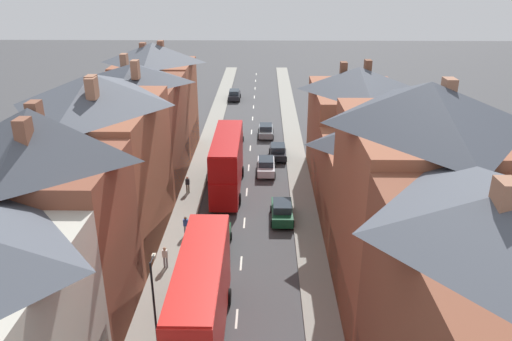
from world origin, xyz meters
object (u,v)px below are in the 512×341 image
at_px(car_parked_right_b, 235,139).
at_px(pedestrian_mid_right, 186,225).
at_px(double_decker_bus_lead, 201,299).
at_px(pedestrian_far_left, 188,184).
at_px(pedestrian_mid_left, 165,256).
at_px(street_lamp, 154,297).
at_px(double_decker_bus_mid_street, 227,162).
at_px(car_mid_white, 217,168).
at_px(car_mid_black, 218,240).
at_px(car_parked_right_a, 234,95).
at_px(car_near_blue, 282,211).
at_px(car_near_silver, 266,166).
at_px(car_parked_left_b, 278,151).
at_px(car_parked_left_a, 266,130).

relative_size(car_parked_right_b, pedestrian_mid_right, 2.62).
relative_size(double_decker_bus_lead, pedestrian_far_left, 6.71).
bearing_deg(pedestrian_mid_left, street_lamp, -82.77).
distance_m(double_decker_bus_mid_street, car_mid_white, 4.03).
bearing_deg(double_decker_bus_mid_street, car_mid_black, -89.95).
height_order(double_decker_bus_lead, car_parked_right_a, double_decker_bus_lead).
height_order(car_parked_right_a, pedestrian_mid_left, pedestrian_mid_left).
xyz_separation_m(car_near_blue, street_lamp, (-7.35, -14.85, 2.39)).
bearing_deg(car_parked_right_b, pedestrian_mid_left, -97.50).
relative_size(car_near_silver, car_mid_black, 0.96).
bearing_deg(double_decker_bus_mid_street, car_near_blue, -50.40).
bearing_deg(car_parked_right_b, car_mid_black, -90.00).
relative_size(double_decker_bus_mid_street, street_lamp, 1.96).
bearing_deg(car_parked_right_a, car_parked_left_b, -76.27).
height_order(car_near_blue, car_mid_white, car_near_blue).
height_order(double_decker_bus_mid_street, car_near_blue, double_decker_bus_mid_street).
bearing_deg(car_parked_left_a, pedestrian_mid_left, -103.58).
relative_size(car_near_blue, car_near_silver, 0.98).
height_order(car_parked_left_a, car_parked_right_b, car_parked_left_a).
xyz_separation_m(double_decker_bus_lead, car_near_blue, (4.91, 14.40, -1.96)).
relative_size(car_parked_right_a, car_parked_right_b, 1.06).
height_order(car_parked_right_b, pedestrian_mid_left, pedestrian_mid_left).
distance_m(car_parked_right_a, car_parked_right_b, 21.26).
distance_m(car_mid_black, pedestrian_mid_right, 3.22).
relative_size(car_mid_black, pedestrian_far_left, 2.77).
xyz_separation_m(car_mid_white, pedestrian_mid_left, (-2.10, -16.55, 0.21)).
bearing_deg(pedestrian_mid_left, car_near_blue, 41.52).
relative_size(car_parked_left_a, car_mid_white, 1.02).
bearing_deg(car_mid_black, street_lamp, -103.59).
relative_size(car_near_blue, pedestrian_mid_left, 2.62).
bearing_deg(pedestrian_far_left, car_mid_white, 61.65).
relative_size(car_near_silver, pedestrian_far_left, 2.67).
bearing_deg(car_parked_left_b, car_parked_left_a, 100.11).
bearing_deg(pedestrian_mid_left, car_parked_right_b, 82.50).
xyz_separation_m(pedestrian_mid_left, pedestrian_mid_right, (0.77, 4.47, 0.00)).
distance_m(car_parked_left_b, pedestrian_far_left, 12.71).
xyz_separation_m(car_near_blue, pedestrian_mid_right, (-7.53, -2.89, 0.18)).
relative_size(double_decker_bus_mid_street, pedestrian_mid_right, 6.71).
distance_m(double_decker_bus_mid_street, car_near_silver, 5.81).
relative_size(car_parked_right_a, car_parked_left_b, 1.09).
relative_size(car_near_silver, car_mid_white, 1.10).
relative_size(car_near_blue, car_mid_white, 1.08).
xyz_separation_m(car_near_silver, street_lamp, (-6.05, -24.89, 2.41)).
distance_m(car_parked_left_a, car_parked_left_b, 7.40).
bearing_deg(double_decker_bus_mid_street, double_decker_bus_lead, -90.00).
distance_m(double_decker_bus_mid_street, car_parked_left_b, 9.94).
xyz_separation_m(car_parked_right_a, pedestrian_mid_right, (-1.33, -42.60, 0.24)).
distance_m(car_mid_white, pedestrian_mid_right, 12.16).
distance_m(pedestrian_far_left, street_lamp, 19.92).
relative_size(car_near_blue, car_parked_left_a, 1.05).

